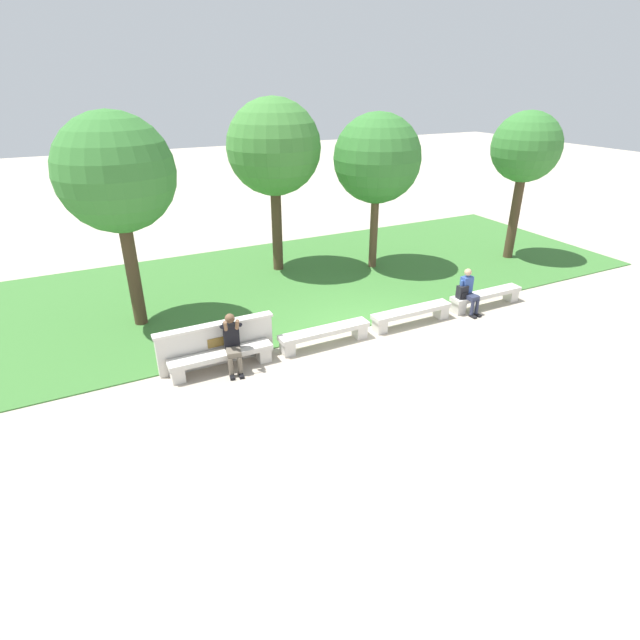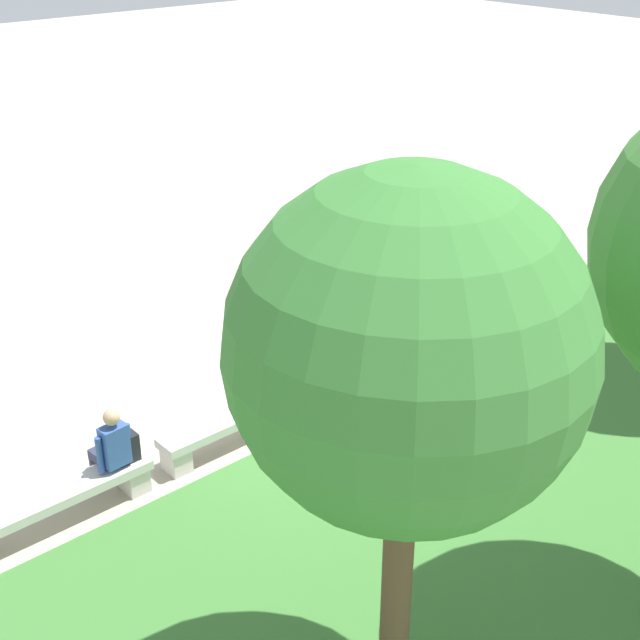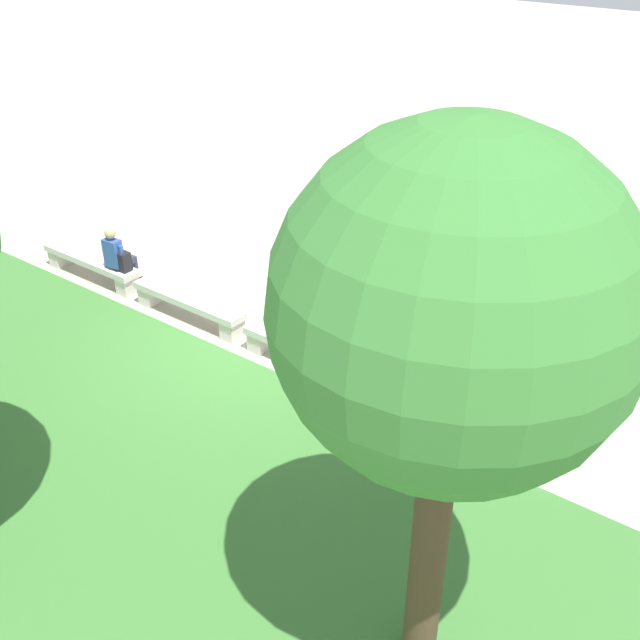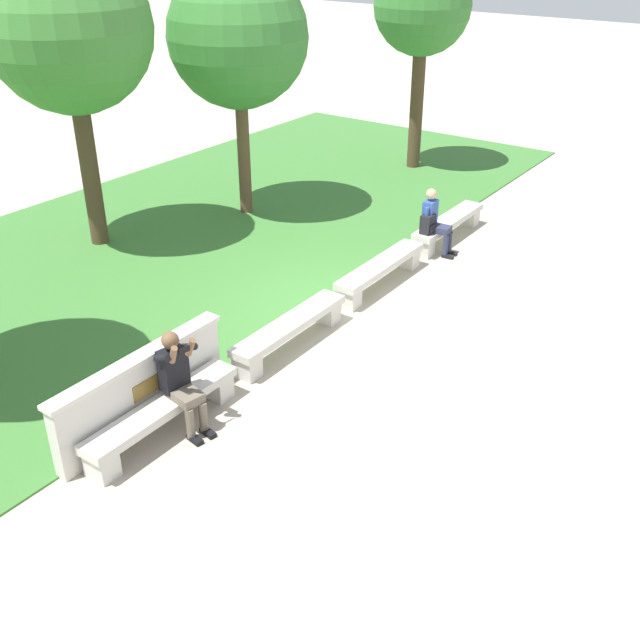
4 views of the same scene
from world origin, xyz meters
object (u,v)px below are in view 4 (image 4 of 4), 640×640
(person_distant, at_px, (435,220))
(backpack, at_px, (428,224))
(bench_near, at_px, (290,329))
(tree_right_background, at_px, (238,37))
(tree_far_back, at_px, (423,8))
(person_photographer, at_px, (179,377))
(tree_behind_wall, at_px, (68,30))
(bench_mid, at_px, (380,270))
(bench_far, at_px, (448,225))
(bench_main, at_px, (163,413))

(person_distant, relative_size, backpack, 2.94)
(bench_near, xyz_separation_m, tree_right_background, (4.05, 4.29, 3.31))
(person_distant, xyz_separation_m, tree_far_back, (4.61, 2.99, 3.14))
(person_photographer, xyz_separation_m, tree_behind_wall, (3.37, 5.59, 3.24))
(bench_mid, bearing_deg, tree_right_background, 71.24)
(person_distant, bearing_deg, backpack, 165.95)
(backpack, xyz_separation_m, tree_right_background, (-0.20, 4.31, 2.99))
(backpack, distance_m, tree_far_back, 6.46)
(bench_mid, bearing_deg, bench_far, 0.00)
(bench_far, height_order, backpack, backpack)
(bench_mid, bearing_deg, person_photographer, -179.12)
(bench_near, height_order, bench_far, same)
(person_distant, bearing_deg, bench_mid, 177.93)
(bench_near, distance_m, bench_mid, 2.59)
(bench_main, height_order, backpack, backpack)
(backpack, bearing_deg, bench_near, 179.70)
(bench_mid, xyz_separation_m, backpack, (1.66, -0.02, 0.32))
(bench_main, height_order, tree_right_background, tree_right_background)
(person_photographer, bearing_deg, bench_far, 0.58)
(bench_mid, bearing_deg, person_distant, -2.07)
(tree_right_background, bearing_deg, backpack, -87.36)
(person_photographer, bearing_deg, bench_mid, 0.88)
(bench_near, xyz_separation_m, backpack, (4.25, -0.02, 0.32))
(person_photographer, height_order, tree_behind_wall, tree_behind_wall)
(backpack, bearing_deg, tree_far_back, 31.66)
(bench_near, relative_size, backpack, 5.48)
(bench_mid, distance_m, backpack, 1.69)
(tree_behind_wall, height_order, tree_right_background, tree_behind_wall)
(person_distant, height_order, tree_behind_wall, tree_behind_wall)
(bench_near, distance_m, tree_far_back, 10.12)
(bench_mid, height_order, tree_right_background, tree_right_background)
(bench_mid, height_order, person_photographer, person_photographer)
(bench_near, distance_m, person_distant, 4.44)
(bench_main, distance_m, tree_behind_wall, 7.55)
(bench_near, bearing_deg, bench_far, 0.00)
(backpack, bearing_deg, bench_main, 179.81)
(backpack, height_order, tree_far_back, tree_far_back)
(tree_far_back, bearing_deg, bench_far, -142.73)
(person_photographer, bearing_deg, tree_behind_wall, 58.93)
(bench_far, xyz_separation_m, person_distant, (-0.76, -0.07, 0.36))
(bench_far, height_order, person_photographer, person_photographer)
(bench_mid, distance_m, person_photographer, 4.95)
(bench_near, bearing_deg, person_distant, -0.86)
(bench_near, xyz_separation_m, person_photographer, (-2.34, -0.08, 0.43))
(tree_right_background, bearing_deg, bench_far, -75.17)
(person_photographer, bearing_deg, bench_main, 163.55)
(bench_far, xyz_separation_m, backpack, (-0.94, -0.02, 0.32))
(bench_main, height_order, tree_far_back, tree_far_back)
(bench_main, xyz_separation_m, tree_behind_wall, (3.63, 5.52, 3.67))
(backpack, distance_m, tree_right_background, 5.26)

